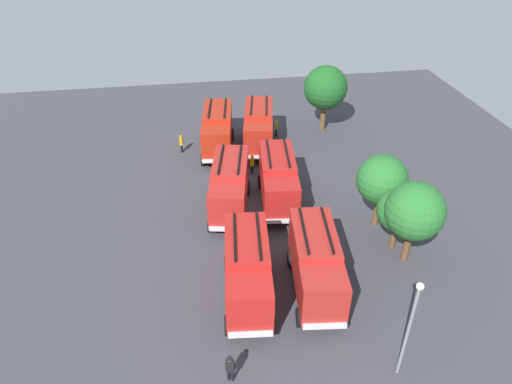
{
  "coord_description": "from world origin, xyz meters",
  "views": [
    {
      "loc": [
        28.65,
        -4.58,
        20.68
      ],
      "look_at": [
        0.0,
        0.0,
        1.4
      ],
      "focal_mm": 32.65,
      "sensor_mm": 36.0,
      "label": 1
    }
  ],
  "objects_px": {
    "fire_truck_0": "(218,129)",
    "firefighter_3": "(252,164)",
    "firefighter_2": "(276,127)",
    "firefighter_1": "(230,368)",
    "fire_truck_1": "(230,185)",
    "tree_1": "(382,180)",
    "tree_2": "(399,210)",
    "tree_0": "(325,88)",
    "firefighter_0": "(181,143)",
    "fire_truck_2": "(247,269)",
    "traffic_cone_0": "(328,228)",
    "fire_truck_4": "(278,179)",
    "fire_truck_5": "(316,263)",
    "fire_truck_3": "(258,126)",
    "lamppost": "(410,323)",
    "traffic_cone_1": "(289,151)",
    "tree_3": "(415,211)"
  },
  "relations": [
    {
      "from": "tree_1",
      "to": "tree_2",
      "type": "distance_m",
      "value": 2.78
    },
    {
      "from": "fire_truck_5",
      "to": "tree_3",
      "type": "bearing_deg",
      "value": 111.35
    },
    {
      "from": "fire_truck_5",
      "to": "lamppost",
      "type": "xyz_separation_m",
      "value": [
        6.25,
        2.7,
        1.5
      ]
    },
    {
      "from": "fire_truck_0",
      "to": "firefighter_3",
      "type": "bearing_deg",
      "value": 36.41
    },
    {
      "from": "fire_truck_1",
      "to": "fire_truck_2",
      "type": "distance_m",
      "value": 9.05
    },
    {
      "from": "tree_1",
      "to": "firefighter_3",
      "type": "bearing_deg",
      "value": -137.11
    },
    {
      "from": "fire_truck_3",
      "to": "firefighter_3",
      "type": "distance_m",
      "value": 4.88
    },
    {
      "from": "firefighter_1",
      "to": "firefighter_2",
      "type": "relative_size",
      "value": 1.04
    },
    {
      "from": "firefighter_2",
      "to": "firefighter_3",
      "type": "distance_m",
      "value": 7.47
    },
    {
      "from": "firefighter_0",
      "to": "traffic_cone_0",
      "type": "distance_m",
      "value": 16.8
    },
    {
      "from": "fire_truck_0",
      "to": "fire_truck_1",
      "type": "height_order",
      "value": "same"
    },
    {
      "from": "fire_truck_4",
      "to": "fire_truck_1",
      "type": "bearing_deg",
      "value": -78.94
    },
    {
      "from": "lamppost",
      "to": "firefighter_0",
      "type": "bearing_deg",
      "value": -157.96
    },
    {
      "from": "fire_truck_3",
      "to": "lamppost",
      "type": "xyz_separation_m",
      "value": [
        24.91,
        3.05,
        1.5
      ]
    },
    {
      "from": "fire_truck_2",
      "to": "tree_0",
      "type": "height_order",
      "value": "tree_0"
    },
    {
      "from": "fire_truck_1",
      "to": "fire_truck_4",
      "type": "distance_m",
      "value": 3.71
    },
    {
      "from": "traffic_cone_0",
      "to": "traffic_cone_1",
      "type": "distance_m",
      "value": 11.66
    },
    {
      "from": "tree_2",
      "to": "fire_truck_3",
      "type": "bearing_deg",
      "value": -156.96
    },
    {
      "from": "firefighter_2",
      "to": "firefighter_1",
      "type": "bearing_deg",
      "value": -87.76
    },
    {
      "from": "fire_truck_3",
      "to": "fire_truck_2",
      "type": "bearing_deg",
      "value": -0.96
    },
    {
      "from": "fire_truck_0",
      "to": "firefighter_3",
      "type": "height_order",
      "value": "fire_truck_0"
    },
    {
      "from": "fire_truck_1",
      "to": "fire_truck_5",
      "type": "height_order",
      "value": "same"
    },
    {
      "from": "fire_truck_3",
      "to": "traffic_cone_1",
      "type": "xyz_separation_m",
      "value": [
        1.69,
        2.53,
        -1.84
      ]
    },
    {
      "from": "lamppost",
      "to": "fire_truck_1",
      "type": "bearing_deg",
      "value": -156.26
    },
    {
      "from": "fire_truck_3",
      "to": "tree_3",
      "type": "relative_size",
      "value": 1.3
    },
    {
      "from": "fire_truck_3",
      "to": "traffic_cone_0",
      "type": "height_order",
      "value": "fire_truck_3"
    },
    {
      "from": "tree_0",
      "to": "fire_truck_4",
      "type": "bearing_deg",
      "value": -30.17
    },
    {
      "from": "fire_truck_0",
      "to": "traffic_cone_0",
      "type": "relative_size",
      "value": 11.42
    },
    {
      "from": "firefighter_3",
      "to": "tree_3",
      "type": "relative_size",
      "value": 0.29
    },
    {
      "from": "firefighter_3",
      "to": "traffic_cone_1",
      "type": "xyz_separation_m",
      "value": [
        -2.86,
        3.82,
        -0.63
      ]
    },
    {
      "from": "fire_truck_0",
      "to": "tree_3",
      "type": "height_order",
      "value": "tree_3"
    },
    {
      "from": "fire_truck_0",
      "to": "firefighter_2",
      "type": "bearing_deg",
      "value": 117.8
    },
    {
      "from": "fire_truck_1",
      "to": "tree_1",
      "type": "xyz_separation_m",
      "value": [
        3.4,
        10.19,
        1.55
      ]
    },
    {
      "from": "fire_truck_4",
      "to": "tree_1",
      "type": "height_order",
      "value": "tree_1"
    },
    {
      "from": "fire_truck_4",
      "to": "traffic_cone_0",
      "type": "height_order",
      "value": "fire_truck_4"
    },
    {
      "from": "tree_1",
      "to": "tree_2",
      "type": "height_order",
      "value": "tree_1"
    },
    {
      "from": "fire_truck_3",
      "to": "firefighter_0",
      "type": "height_order",
      "value": "fire_truck_3"
    },
    {
      "from": "firefighter_2",
      "to": "tree_1",
      "type": "relative_size",
      "value": 0.29
    },
    {
      "from": "fire_truck_1",
      "to": "firefighter_2",
      "type": "relative_size",
      "value": 4.64
    },
    {
      "from": "fire_truck_2",
      "to": "firefighter_3",
      "type": "bearing_deg",
      "value": 176.15
    },
    {
      "from": "tree_2",
      "to": "lamppost",
      "type": "bearing_deg",
      "value": -21.13
    },
    {
      "from": "fire_truck_4",
      "to": "lamppost",
      "type": "bearing_deg",
      "value": 17.3
    },
    {
      "from": "fire_truck_4",
      "to": "tree_3",
      "type": "bearing_deg",
      "value": 48.3
    },
    {
      "from": "firefighter_3",
      "to": "tree_3",
      "type": "distance_m",
      "value": 15.16
    },
    {
      "from": "fire_truck_0",
      "to": "lamppost",
      "type": "xyz_separation_m",
      "value": [
        24.87,
        6.81,
        1.5
      ]
    },
    {
      "from": "tree_0",
      "to": "fire_truck_2",
      "type": "bearing_deg",
      "value": -26.52
    },
    {
      "from": "firefighter_1",
      "to": "tree_1",
      "type": "relative_size",
      "value": 0.31
    },
    {
      "from": "fire_truck_0",
      "to": "traffic_cone_0",
      "type": "xyz_separation_m",
      "value": [
        13.31,
        6.53,
        -1.83
      ]
    },
    {
      "from": "fire_truck_4",
      "to": "firefighter_3",
      "type": "height_order",
      "value": "fire_truck_4"
    },
    {
      "from": "tree_0",
      "to": "firefighter_0",
      "type": "bearing_deg",
      "value": -79.64
    }
  ]
}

